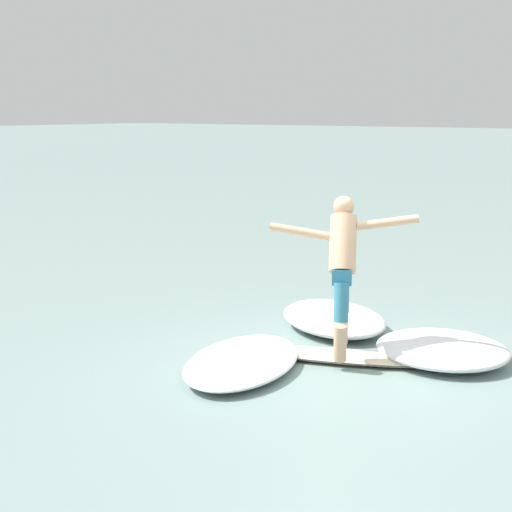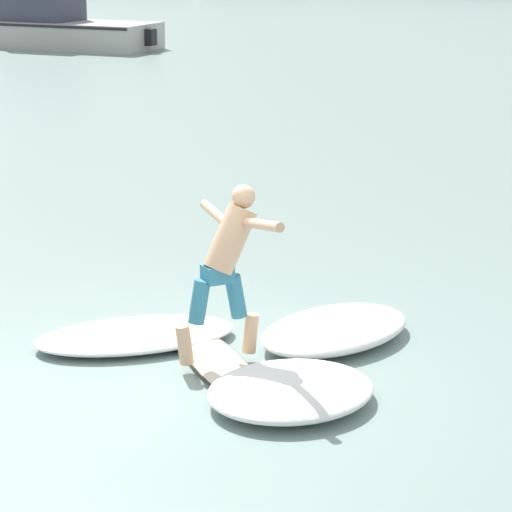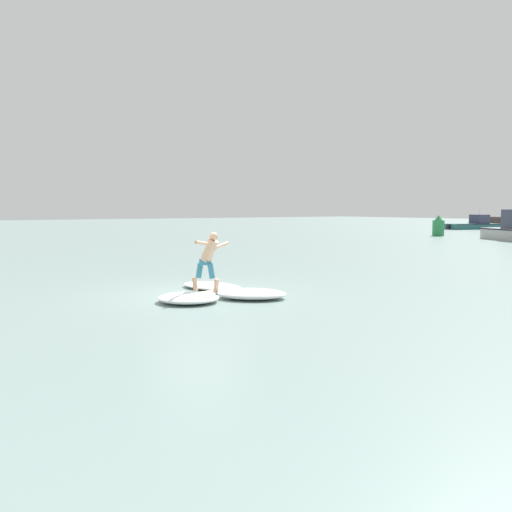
{
  "view_description": "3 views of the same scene",
  "coord_description": "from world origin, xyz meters",
  "px_view_note": "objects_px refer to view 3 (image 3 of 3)",
  "views": [
    {
      "loc": [
        -7.27,
        -4.31,
        2.61
      ],
      "look_at": [
        0.76,
        1.64,
        0.88
      ],
      "focal_mm": 60.0,
      "sensor_mm": 36.0,
      "label": 1
    },
    {
      "loc": [
        0.86,
        -10.41,
        3.98
      ],
      "look_at": [
        0.49,
        1.72,
        0.63
      ],
      "focal_mm": 85.0,
      "sensor_mm": 36.0,
      "label": 2
    },
    {
      "loc": [
        11.95,
        -6.07,
        2.31
      ],
      "look_at": [
        0.23,
        1.71,
        0.98
      ],
      "focal_mm": 35.0,
      "sensor_mm": 36.0,
      "label": 3
    }
  ],
  "objects_px": {
    "channel_marker_buoy": "(438,227)",
    "surfer": "(209,257)",
    "fishing_boat_near_jetty": "(475,225)",
    "surfboard": "(205,294)"
  },
  "relations": [
    {
      "from": "surfer",
      "to": "channel_marker_buoy",
      "type": "bearing_deg",
      "value": 116.66
    },
    {
      "from": "fishing_boat_near_jetty",
      "to": "channel_marker_buoy",
      "type": "height_order",
      "value": "fishing_boat_near_jetty"
    },
    {
      "from": "channel_marker_buoy",
      "to": "surfer",
      "type": "bearing_deg",
      "value": -63.34
    },
    {
      "from": "surfer",
      "to": "fishing_boat_near_jetty",
      "type": "distance_m",
      "value": 51.01
    },
    {
      "from": "surfer",
      "to": "fishing_boat_near_jetty",
      "type": "relative_size",
      "value": 0.21
    },
    {
      "from": "surfboard",
      "to": "channel_marker_buoy",
      "type": "height_order",
      "value": "channel_marker_buoy"
    },
    {
      "from": "surfer",
      "to": "fishing_boat_near_jetty",
      "type": "xyz_separation_m",
      "value": [
        -21.92,
        46.05,
        -0.54
      ]
    },
    {
      "from": "channel_marker_buoy",
      "to": "surfboard",
      "type": "bearing_deg",
      "value": -63.53
    },
    {
      "from": "surfboard",
      "to": "channel_marker_buoy",
      "type": "relative_size",
      "value": 1.33
    },
    {
      "from": "fishing_boat_near_jetty",
      "to": "channel_marker_buoy",
      "type": "xyz_separation_m",
      "value": [
        6.65,
        -15.63,
        0.29
      ]
    }
  ]
}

